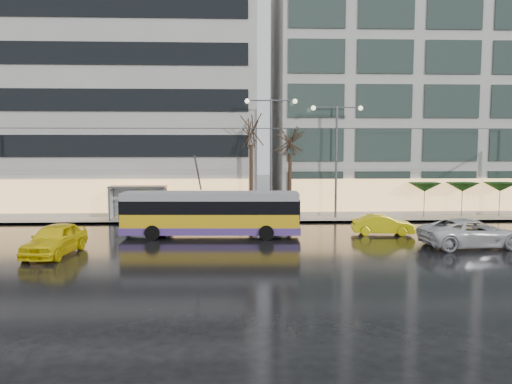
{
  "coord_description": "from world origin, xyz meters",
  "views": [
    {
      "loc": [
        -0.69,
        -27.02,
        5.66
      ],
      "look_at": [
        0.62,
        5.0,
        2.68
      ],
      "focal_mm": 35.0,
      "sensor_mm": 36.0,
      "label": 1
    }
  ],
  "objects": [
    {
      "name": "pedestrian_c",
      "position": [
        -8.68,
        9.95,
        1.26
      ],
      "size": [
        1.12,
        0.87,
        2.11
      ],
      "color": "black",
      "rests_on": "sidewalk"
    },
    {
      "name": "street_lamp_far",
      "position": [
        7.0,
        10.8,
        5.71
      ],
      "size": [
        3.96,
        0.36,
        8.53
      ],
      "color": "#595B60",
      "rests_on": "sidewalk"
    },
    {
      "name": "bus_shelter",
      "position": [
        -8.38,
        10.69,
        1.96
      ],
      "size": [
        4.2,
        1.6,
        2.51
      ],
      "color": "#595B60",
      "rests_on": "sidewalk"
    },
    {
      "name": "sidewalk",
      "position": [
        2.0,
        14.0,
        0.07
      ],
      "size": [
        80.0,
        10.0,
        0.15
      ],
      "primitive_type": "cube",
      "color": "gray",
      "rests_on": "ground"
    },
    {
      "name": "taxi_a",
      "position": [
        -10.09,
        -1.09,
        0.82
      ],
      "size": [
        2.4,
        4.96,
        1.63
      ],
      "primitive_type": "imported",
      "rotation": [
        0.0,
        0.0,
        -0.1
      ],
      "color": "yellow",
      "rests_on": "ground"
    },
    {
      "name": "parasol_b",
      "position": [
        17.0,
        11.0,
        2.45
      ],
      "size": [
        2.5,
        2.5,
        2.65
      ],
      "color": "#595B60",
      "rests_on": "sidewalk"
    },
    {
      "name": "catenary",
      "position": [
        1.0,
        7.94,
        4.25
      ],
      "size": [
        42.24,
        5.12,
        7.0
      ],
      "color": "#595B60",
      "rests_on": "ground"
    },
    {
      "name": "street_lamp_near",
      "position": [
        2.0,
        10.8,
        5.99
      ],
      "size": [
        3.96,
        0.36,
        9.03
      ],
      "color": "#595B60",
      "rests_on": "sidewalk"
    },
    {
      "name": "tree_b",
      "position": [
        3.5,
        11.2,
        6.4
      ],
      "size": [
        3.2,
        3.2,
        7.7
      ],
      "color": "black",
      "rests_on": "sidewalk"
    },
    {
      "name": "parasol_c",
      "position": [
        20.0,
        11.0,
        2.45
      ],
      "size": [
        2.5,
        2.5,
        2.65
      ],
      "color": "#595B60",
      "rests_on": "sidewalk"
    },
    {
      "name": "pedestrian_b",
      "position": [
        -4.55,
        12.24,
        1.03
      ],
      "size": [
        1.03,
        0.92,
        1.76
      ],
      "color": "black",
      "rests_on": "sidewalk"
    },
    {
      "name": "kerb",
      "position": [
        2.0,
        9.05,
        0.07
      ],
      "size": [
        80.0,
        0.1,
        0.15
      ],
      "primitive_type": "cube",
      "color": "slate",
      "rests_on": "ground"
    },
    {
      "name": "trolleybus",
      "position": [
        -2.23,
        3.75,
        1.37
      ],
      "size": [
        11.0,
        4.46,
        5.06
      ],
      "color": "gold",
      "rests_on": "ground"
    },
    {
      "name": "sedan_silver",
      "position": [
        12.5,
        0.0,
        0.79
      ],
      "size": [
        5.95,
        3.21,
        1.59
      ],
      "primitive_type": "imported",
      "rotation": [
        0.0,
        0.0,
        1.67
      ],
      "color": "silver",
      "rests_on": "ground"
    },
    {
      "name": "building_left",
      "position": [
        -16.0,
        19.0,
        11.15
      ],
      "size": [
        34.0,
        14.0,
        22.0
      ],
      "primitive_type": "cube",
      "color": "#A4A19D",
      "rests_on": "sidewalk"
    },
    {
      "name": "building_right",
      "position": [
        19.0,
        19.0,
        12.65
      ],
      "size": [
        32.0,
        14.0,
        25.0
      ],
      "primitive_type": "cube",
      "color": "#A4A19D",
      "rests_on": "sidewalk"
    },
    {
      "name": "ground",
      "position": [
        0.0,
        0.0,
        0.0
      ],
      "size": [
        140.0,
        140.0,
        0.0
      ],
      "primitive_type": "plane",
      "color": "black",
      "rests_on": "ground"
    },
    {
      "name": "taxi_b",
      "position": [
        8.69,
        4.11,
        0.64
      ],
      "size": [
        3.99,
        1.76,
        1.28
      ],
      "primitive_type": "imported",
      "rotation": [
        0.0,
        0.0,
        1.46
      ],
      "color": "yellow",
      "rests_on": "ground"
    },
    {
      "name": "tree_a",
      "position": [
        0.5,
        11.0,
        7.09
      ],
      "size": [
        3.2,
        3.2,
        8.4
      ],
      "color": "black",
      "rests_on": "sidewalk"
    },
    {
      "name": "parasol_a",
      "position": [
        14.0,
        11.0,
        2.45
      ],
      "size": [
        2.5,
        2.5,
        2.65
      ],
      "color": "#595B60",
      "rests_on": "sidewalk"
    },
    {
      "name": "pedestrian_a",
      "position": [
        -5.66,
        10.12,
        1.57
      ],
      "size": [
        1.22,
        1.23,
        2.19
      ],
      "color": "black",
      "rests_on": "sidewalk"
    }
  ]
}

